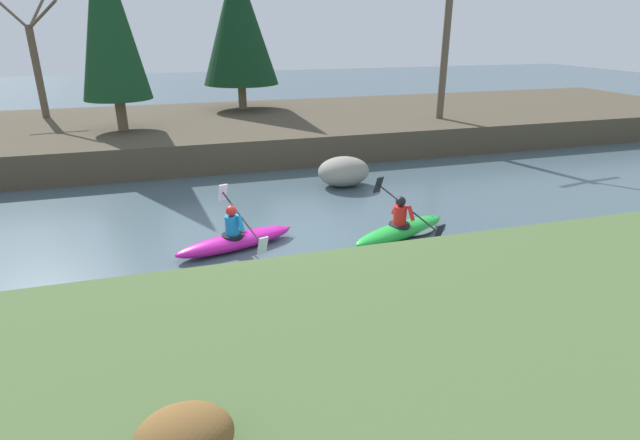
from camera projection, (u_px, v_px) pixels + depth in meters
The scene contains 11 objects.
ground_plane at pixel (281, 240), 11.37m from camera, with size 90.00×90.00×0.00m, color #425660.
riverbank_near at pixel (395, 411), 5.72m from camera, with size 44.00×6.98×0.88m.
riverbank_far at pixel (226, 131), 20.47m from camera, with size 44.00×9.36×1.04m.
conifer_tree_mid_left at pixel (107, 14), 16.61m from camera, with size 2.33×2.33×6.69m.
conifer_tree_centre at pixel (238, 22), 21.17m from camera, with size 3.27×3.27×6.21m.
bare_tree_mid_upstream at pixel (36, 61), 19.69m from camera, with size 2.63×2.60×4.69m.
bare_tree_mid_downstream at pixel (446, 36), 19.17m from camera, with size 3.65×3.61×6.63m.
shrub_clump_nearest at pixel (184, 437), 4.47m from camera, with size 0.90×0.75×0.49m.
kayaker_lead at pixel (404, 228), 11.49m from camera, with size 2.73×1.99×1.20m.
kayaker_middle at pixel (236, 239), 10.85m from camera, with size 2.76×2.03×1.20m.
boulder_midstream at pixel (344, 171), 15.04m from camera, with size 1.57×1.23×0.89m.
Camera 1 is at (-2.11, -10.25, 4.56)m, focal length 28.00 mm.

